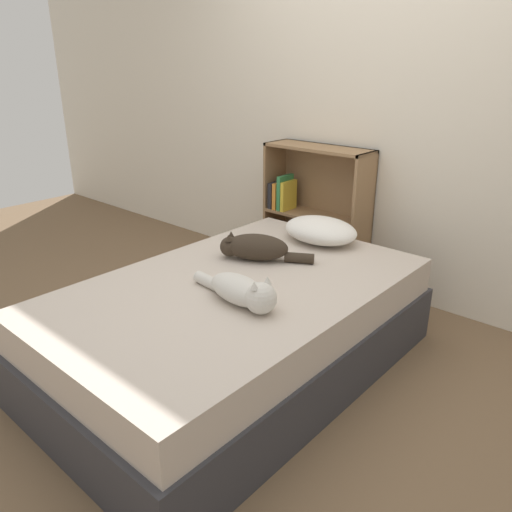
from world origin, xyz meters
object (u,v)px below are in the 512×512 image
(cat_dark, at_px, (255,248))
(bookshelf, at_px, (316,212))
(bed, at_px, (237,327))
(pillow, at_px, (321,230))
(cat_light, at_px, (243,291))

(cat_dark, height_order, bookshelf, bookshelf)
(bed, bearing_deg, cat_dark, 115.53)
(cat_dark, bearing_deg, pillow, -132.37)
(bookshelf, bearing_deg, cat_light, -67.26)
(bed, relative_size, bookshelf, 2.01)
(bed, xyz_separation_m, pillow, (-0.04, 0.77, 0.32))
(cat_dark, relative_size, bookshelf, 0.49)
(cat_dark, bearing_deg, bed, 85.36)
(pillow, height_order, cat_light, cat_light)
(bed, xyz_separation_m, cat_dark, (-0.14, 0.29, 0.32))
(cat_light, bearing_deg, bookshelf, 117.97)
(cat_dark, distance_m, bookshelf, 1.00)
(pillow, distance_m, cat_dark, 0.49)
(bed, distance_m, pillow, 0.83)
(bed, height_order, cat_dark, cat_dark)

